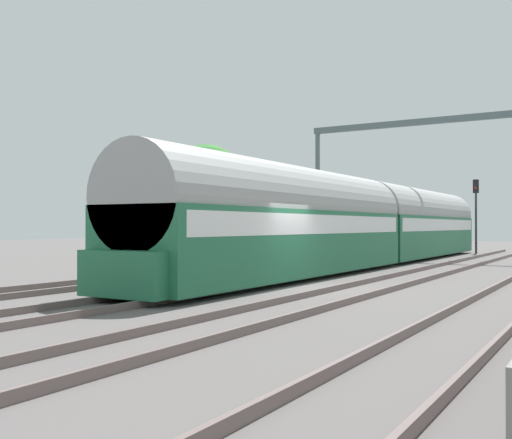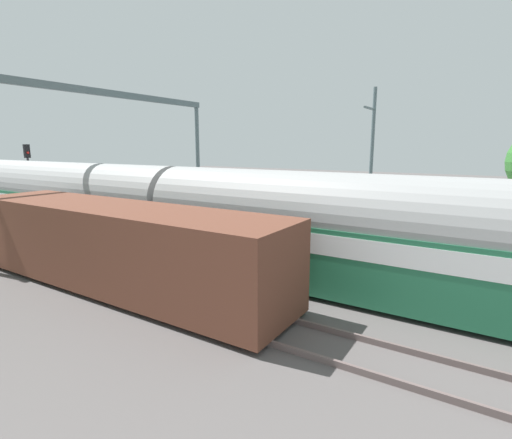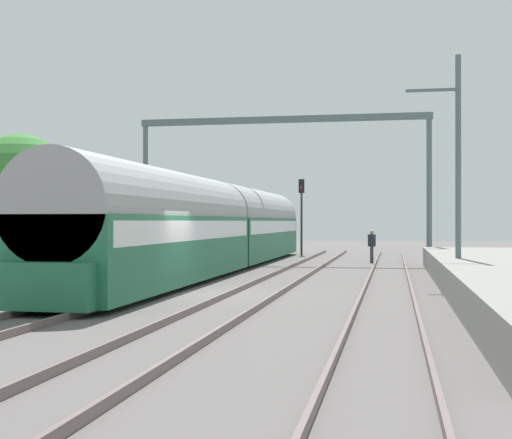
# 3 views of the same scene
# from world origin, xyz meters

# --- Properties ---
(ground) EXTENTS (120.00, 120.00, 0.00)m
(ground) POSITION_xyz_m (0.00, 0.00, 0.00)
(ground) COLOR #5B5655
(track_far_west) EXTENTS (1.52, 60.00, 0.16)m
(track_far_west) POSITION_xyz_m (-5.73, 0.00, 0.08)
(track_far_west) COLOR #6B5A58
(track_far_west) RESTS_ON ground
(track_west) EXTENTS (1.52, 60.00, 0.16)m
(track_west) POSITION_xyz_m (-1.91, 0.00, 0.08)
(track_west) COLOR #6B5A58
(track_west) RESTS_ON ground
(track_east) EXTENTS (1.52, 60.00, 0.16)m
(track_east) POSITION_xyz_m (1.91, 0.00, 0.08)
(track_east) COLOR #6B5A58
(track_east) RESTS_ON ground
(track_far_east) EXTENTS (1.52, 60.00, 0.16)m
(track_far_east) POSITION_xyz_m (5.73, 0.00, 0.08)
(track_far_east) COLOR #6B5A58
(track_far_east) RESTS_ON ground
(passenger_train) EXTENTS (2.93, 32.85, 3.82)m
(passenger_train) POSITION_xyz_m (-1.91, 10.60, 1.97)
(passenger_train) COLOR #236B47
(passenger_train) RESTS_ON ground
(freight_car) EXTENTS (2.80, 13.00, 2.70)m
(freight_car) POSITION_xyz_m (-5.73, 9.67, 1.47)
(freight_car) COLOR brown
(freight_car) RESTS_ON ground
(railway_signal_far) EXTENTS (0.36, 0.30, 4.93)m
(railway_signal_far) POSITION_xyz_m (0.01, 25.85, 3.16)
(railway_signal_far) COLOR #2D2D33
(railway_signal_far) RESTS_ON ground
(catenary_gantry) EXTENTS (15.87, 0.28, 7.86)m
(catenary_gantry) POSITION_xyz_m (0.00, 17.55, 5.87)
(catenary_gantry) COLOR slate
(catenary_gantry) RESTS_ON ground
(tree_west_background) EXTENTS (4.66, 4.66, 6.63)m
(tree_west_background) POSITION_xyz_m (-12.68, 12.69, 4.29)
(tree_west_background) COLOR #4C3826
(tree_west_background) RESTS_ON ground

